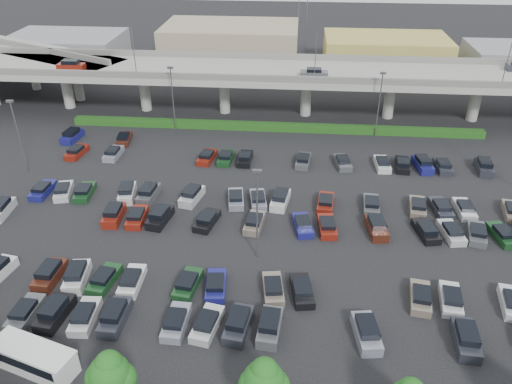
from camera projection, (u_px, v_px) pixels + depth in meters
The scene contains 9 objects.
ground at pixel (263, 214), 59.39m from camera, with size 280.00×280.00×0.00m, color black.
overpass at pixel (276, 75), 83.23m from camera, with size 150.00×13.00×15.80m.
on_ramp at pixel (11, 51), 96.57m from camera, with size 50.93×30.13×8.80m.
hedge at pixel (274, 127), 80.52m from camera, with size 66.00×1.60×1.10m, color #134012.
tree_row at pixel (245, 381), 34.83m from camera, with size 65.07×3.66×5.94m.
shuttle_bus at pixel (34, 357), 39.47m from camera, with size 7.43×4.39×2.26m.
parked_cars at pixel (251, 231), 55.45m from camera, with size 63.06×41.63×1.67m.
light_poles at pixel (229, 159), 58.22m from camera, with size 66.90×48.38×10.30m.
distant_buildings at pixel (340, 49), 109.49m from camera, with size 138.00×24.00×9.00m.
Camera 1 is at (3.46, -49.56, 32.67)m, focal length 35.00 mm.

